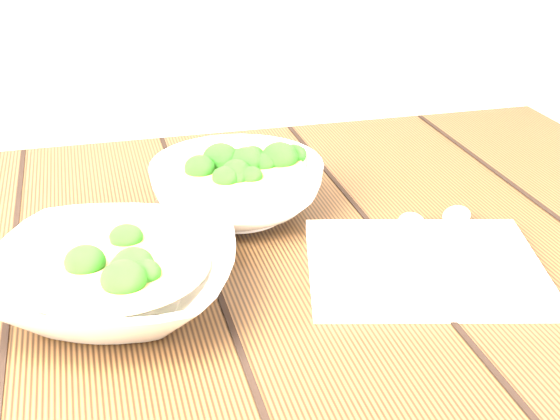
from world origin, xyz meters
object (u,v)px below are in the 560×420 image
at_px(soup_bowl_front, 113,278).
at_px(trivet, 193,208).
at_px(table, 229,351).
at_px(soup_bowl_back, 237,186).
at_px(napkin, 424,266).

relative_size(soup_bowl_front, trivet, 3.01).
bearing_deg(table, soup_bowl_back, 71.67).
xyz_separation_m(soup_bowl_front, napkin, (0.31, -0.01, -0.02)).
relative_size(soup_bowl_back, napkin, 1.07).
distance_m(soup_bowl_front, trivet, 0.21).
height_order(table, soup_bowl_front, soup_bowl_front).
bearing_deg(soup_bowl_front, table, 28.39).
bearing_deg(trivet, soup_bowl_front, -120.35).
distance_m(soup_bowl_back, napkin, 0.25).
bearing_deg(soup_bowl_back, napkin, -50.30).
bearing_deg(trivet, table, -81.56).
bearing_deg(napkin, soup_bowl_back, 144.13).
xyz_separation_m(table, napkin, (0.19, -0.08, 0.13)).
height_order(soup_bowl_back, napkin, soup_bowl_back).
bearing_deg(napkin, trivet, 152.08).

